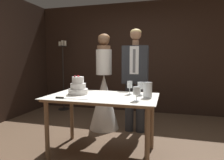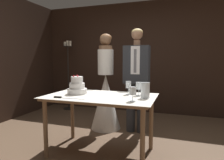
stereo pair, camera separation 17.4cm
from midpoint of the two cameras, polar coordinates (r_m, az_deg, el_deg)
The scene contains 12 objects.
ground_plane at distance 2.93m, azimuth 0.87°, elevation -19.76°, with size 40.00×40.00×0.00m, color brown.
wall_back at distance 4.89m, azimuth 9.34°, elevation 6.27°, with size 5.17×0.12×2.61m, color black.
cake_table at distance 2.66m, azimuth -1.42°, elevation -6.36°, with size 1.43×0.86×0.79m.
tiered_cake at distance 2.80m, azimuth -8.20°, elevation -2.02°, with size 0.27×0.27×0.26m.
cake_knife at distance 2.52m, azimuth -11.89°, elevation -4.95°, with size 0.41×0.05×0.02m.
wine_glass_near at distance 2.73m, azimuth 6.53°, elevation -1.43°, with size 0.07×0.07×0.18m.
wine_glass_middle at distance 2.30m, azimuth 8.10°, elevation -3.30°, with size 0.08×0.08×0.17m.
wine_glass_far at distance 2.68m, azimuth 9.56°, elevation -1.73°, with size 0.08×0.08×0.18m.
hurricane_candle at distance 2.51m, azimuth 11.43°, elevation -3.02°, with size 0.11×0.11×0.20m.
bride at distance 3.64m, azimuth -0.45°, elevation -4.12°, with size 0.54×0.54×1.72m.
groom at distance 3.45m, azimuth 8.47°, elevation 1.19°, with size 0.43×0.25×1.78m.
candle_stand at distance 5.15m, azimuth -11.45°, elevation 1.44°, with size 0.28×0.28×1.73m.
Camera 2 is at (0.90, -2.48, 1.27)m, focal length 32.00 mm.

